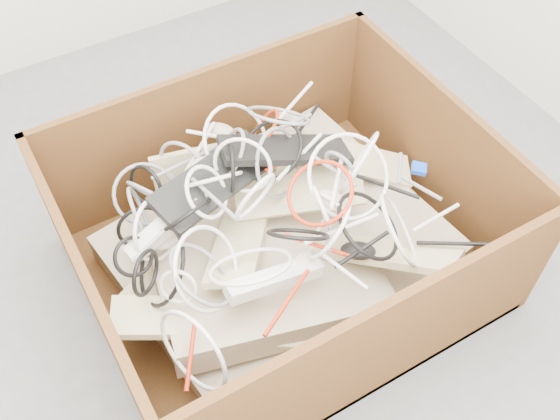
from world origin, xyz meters
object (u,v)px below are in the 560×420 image
cardboard_box (278,250)px  vga_plug (419,168)px  power_strip_right (275,279)px  power_strip_left (168,223)px

cardboard_box → vga_plug: 0.51m
vga_plug → power_strip_right: bearing=-128.6°
cardboard_box → vga_plug: size_ratio=26.86×
cardboard_box → vga_plug: cardboard_box is taller
power_strip_left → vga_plug: power_strip_left is taller
power_strip_left → vga_plug: (0.76, -0.17, -0.03)m
cardboard_box → power_strip_left: (-0.31, 0.09, 0.24)m
vga_plug → power_strip_left: bearing=-152.8°
cardboard_box → power_strip_right: (-0.13, -0.20, 0.20)m
power_strip_left → power_strip_right: size_ratio=1.00×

